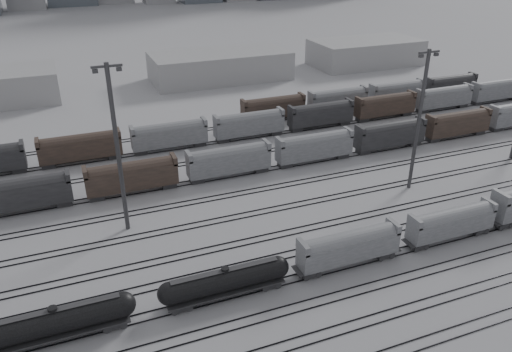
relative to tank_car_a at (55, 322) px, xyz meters
name	(u,v)px	position (x,y,z in m)	size (l,w,h in m)	color
ground	(373,264)	(39.05, -1.00, -2.42)	(900.00, 900.00, 0.00)	#B2B1B6
tracks	(311,203)	(39.05, 16.50, -2.34)	(220.00, 71.50, 0.16)	black
tank_car_a	(55,322)	(0.00, 0.00, 0.00)	(16.90, 2.82, 4.18)	#242426
tank_car_b	(226,281)	(18.92, 0.00, -0.09)	(16.24, 2.71, 4.01)	#242426
hopper_car_a	(349,246)	(35.69, 0.00, 0.67)	(13.96, 2.77, 4.99)	#242426
hopper_car_b	(451,221)	(52.28, 0.00, 0.57)	(13.51, 2.68, 4.83)	#242426
light_mast_b	(117,147)	(10.38, 19.91, 10.64)	(3.94, 0.63, 24.61)	#3C3C3F
light_mast_c	(419,118)	(57.20, 15.40, 10.07)	(3.77, 0.60, 23.54)	#3C3C3F
bg_string_near	(314,148)	(47.05, 31.00, 0.38)	(151.00, 3.00, 5.60)	gray
bg_string_mid	(321,115)	(57.05, 47.00, 0.38)	(151.00, 3.00, 5.60)	#242426
bg_string_far	(368,97)	(74.55, 55.00, 0.38)	(66.00, 3.00, 5.60)	#4C3930
warehouse_mid	(220,66)	(49.05, 94.00, 1.58)	(40.00, 18.00, 8.00)	#A5A5A7
warehouse_right	(365,52)	(99.05, 94.00, 1.58)	(35.00, 18.00, 8.00)	#A5A5A7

